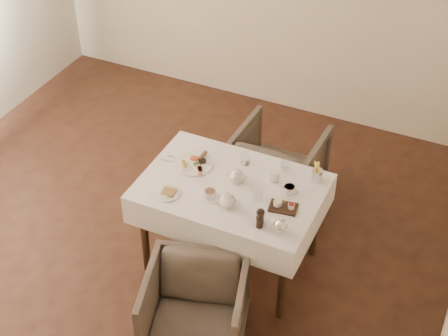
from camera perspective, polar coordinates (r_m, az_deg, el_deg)
The scene contains 20 objects.
table at distance 4.91m, azimuth 0.60°, elevation -2.52°, with size 1.28×0.88×0.75m.
armchair_near at distance 4.62m, azimuth -2.40°, elevation -11.73°, with size 0.65×0.67×0.61m, color #4C4037.
armchair_far at distance 5.73m, azimuth 4.49°, elevation 0.26°, with size 0.69×0.71×0.65m, color #4C4037.
breakfast_plate at distance 5.02m, azimuth -2.56°, elevation 0.45°, with size 0.30×0.30×0.04m.
side_plate at distance 4.77m, azimuth -4.87°, elevation -2.11°, with size 0.19×0.18×0.02m.
teapot_centre at distance 4.82m, azimuth 1.13°, elevation -0.63°, with size 0.15×0.12×0.12m, color white, non-canonical shape.
teapot_front at distance 4.62m, azimuth 0.30°, elevation -2.66°, with size 0.16×0.12×0.12m, color white, non-canonical shape.
creamer at distance 4.86m, azimuth 4.23°, elevation -0.68°, with size 0.06×0.06×0.07m, color white.
teacup_near at distance 4.71m, azimuth -1.18°, elevation -2.22°, with size 0.13×0.13×0.06m.
teacup_far at distance 4.77m, azimuth 5.44°, elevation -1.85°, with size 0.13×0.13×0.06m.
glass_left at distance 5.00m, azimuth 1.79°, elevation 0.81°, with size 0.07×0.07×0.10m, color silver.
glass_mid at distance 4.70m, azimuth 2.85°, elevation -2.18°, with size 0.07×0.07×0.09m, color silver.
glass_right at distance 4.96m, azimuth 5.10°, elevation 0.22°, with size 0.06×0.06×0.09m, color silver.
condiment_board at distance 4.66m, azimuth 4.94°, elevation -3.21°, with size 0.21×0.15×0.05m.
pepper_mill_left at distance 4.51m, azimuth 3.05°, elevation -3.99°, with size 0.06×0.06×0.12m, color black, non-canonical shape.
pepper_mill_right at distance 4.49m, azimuth 2.99°, elevation -4.40°, with size 0.05×0.05×0.11m, color black, non-canonical shape.
silver_pot at distance 4.45m, azimuth 4.73°, elevation -4.73°, with size 0.12×0.09×0.12m, color white, non-canonical shape.
fries_cup at distance 4.87m, azimuth 7.77°, elevation -0.38°, with size 0.08×0.08×0.16m.
cutlery_fork at distance 5.09m, azimuth -3.76°, elevation 0.84°, with size 0.01×0.19×0.00m, color silver.
cutlery_knife at distance 5.06m, azimuth -4.48°, elevation 0.51°, with size 0.01×0.18×0.00m, color silver.
Camera 1 is at (2.16, -3.10, 3.86)m, focal length 55.00 mm.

